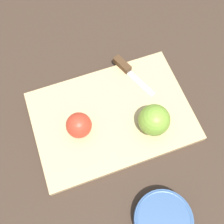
{
  "coord_description": "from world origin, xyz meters",
  "views": [
    {
      "loc": [
        -0.1,
        -0.26,
        0.68
      ],
      "look_at": [
        0.0,
        0.0,
        0.04
      ],
      "focal_mm": 42.0,
      "sensor_mm": 36.0,
      "label": 1
    }
  ],
  "objects_px": {
    "apple_half_right": "(154,120)",
    "bowl": "(163,220)",
    "knife": "(125,67)",
    "apple_half_left": "(79,125)"
  },
  "relations": [
    {
      "from": "apple_half_right",
      "to": "bowl",
      "type": "xyz_separation_m",
      "value": [
        -0.07,
        -0.22,
        -0.04
      ]
    },
    {
      "from": "bowl",
      "to": "knife",
      "type": "bearing_deg",
      "value": 80.11
    },
    {
      "from": "apple_half_left",
      "to": "knife",
      "type": "height_order",
      "value": "apple_half_left"
    },
    {
      "from": "bowl",
      "to": "apple_half_right",
      "type": "bearing_deg",
      "value": 71.97
    },
    {
      "from": "apple_half_right",
      "to": "apple_half_left",
      "type": "bearing_deg",
      "value": 15.66
    },
    {
      "from": "apple_half_left",
      "to": "bowl",
      "type": "bearing_deg",
      "value": 32.15
    },
    {
      "from": "apple_half_left",
      "to": "knife",
      "type": "xyz_separation_m",
      "value": [
        0.18,
        0.13,
        -0.02
      ]
    },
    {
      "from": "apple_half_right",
      "to": "bowl",
      "type": "height_order",
      "value": "apple_half_right"
    },
    {
      "from": "apple_half_left",
      "to": "bowl",
      "type": "distance_m",
      "value": 0.3
    },
    {
      "from": "apple_half_left",
      "to": "bowl",
      "type": "relative_size",
      "value": 0.49
    }
  ]
}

